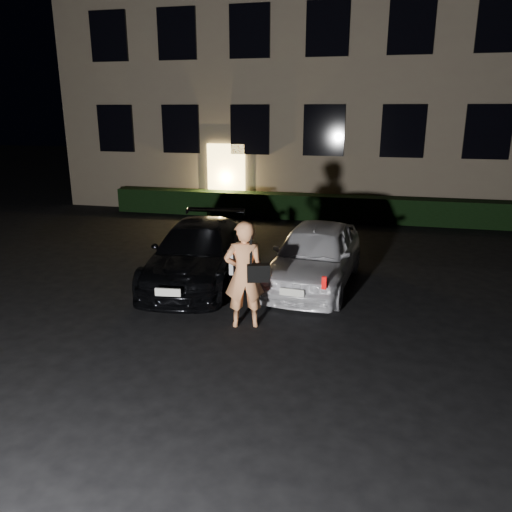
# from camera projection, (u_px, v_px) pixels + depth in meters

# --- Properties ---
(ground) EXTENTS (80.00, 80.00, 0.00)m
(ground) POSITION_uv_depth(u_px,v_px,m) (243.00, 361.00, 7.64)
(ground) COLOR black
(ground) RESTS_ON ground
(building) EXTENTS (20.00, 8.11, 12.00)m
(building) POSITION_uv_depth(u_px,v_px,m) (337.00, 49.00, 19.93)
(building) COLOR #766654
(building) RESTS_ON ground
(hedge) EXTENTS (15.00, 0.70, 0.85)m
(hedge) POSITION_uv_depth(u_px,v_px,m) (320.00, 207.00, 17.32)
(hedge) COLOR black
(hedge) RESTS_ON ground
(sedan) EXTENTS (2.28, 4.63, 1.29)m
(sedan) POSITION_uv_depth(u_px,v_px,m) (198.00, 253.00, 11.06)
(sedan) COLOR black
(sedan) RESTS_ON ground
(hatch) EXTENTS (1.98, 4.15, 1.37)m
(hatch) POSITION_uv_depth(u_px,v_px,m) (315.00, 255.00, 10.76)
(hatch) COLOR white
(hatch) RESTS_ON ground
(man) EXTENTS (0.88, 0.64, 1.91)m
(man) POSITION_uv_depth(u_px,v_px,m) (245.00, 274.00, 8.61)
(man) COLOR #F49B60
(man) RESTS_ON ground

